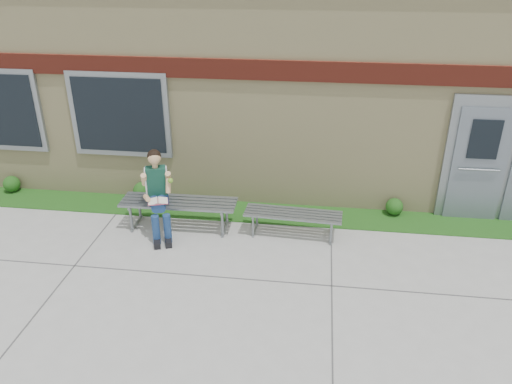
# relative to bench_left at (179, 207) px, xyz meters

# --- Properties ---
(ground) EXTENTS (80.00, 80.00, 0.00)m
(ground) POSITION_rel_bench_left_xyz_m (1.67, -1.90, -0.40)
(ground) COLOR #9E9E99
(ground) RESTS_ON ground
(grass_strip) EXTENTS (16.00, 0.80, 0.02)m
(grass_strip) POSITION_rel_bench_left_xyz_m (1.67, 0.70, -0.39)
(grass_strip) COLOR #204612
(grass_strip) RESTS_ON ground
(school_building) EXTENTS (16.20, 6.22, 4.20)m
(school_building) POSITION_rel_bench_left_xyz_m (1.67, 4.09, 1.70)
(school_building) COLOR beige
(school_building) RESTS_ON ground
(bench_left) EXTENTS (2.02, 0.59, 0.52)m
(bench_left) POSITION_rel_bench_left_xyz_m (0.00, 0.00, 0.00)
(bench_left) COLOR slate
(bench_left) RESTS_ON ground
(bench_right) EXTENTS (1.68, 0.55, 0.43)m
(bench_right) POSITION_rel_bench_left_xyz_m (2.00, 0.00, -0.07)
(bench_right) COLOR slate
(bench_right) RESTS_ON ground
(girl) EXTENTS (0.64, 0.91, 1.49)m
(girl) POSITION_rel_bench_left_xyz_m (-0.28, -0.21, 0.38)
(girl) COLOR navy
(girl) RESTS_ON ground
(shrub_west) EXTENTS (0.33, 0.33, 0.33)m
(shrub_west) POSITION_rel_bench_left_xyz_m (-3.77, 0.95, -0.22)
(shrub_west) COLOR #204612
(shrub_west) RESTS_ON grass_strip
(shrub_mid) EXTENTS (0.36, 0.36, 0.36)m
(shrub_mid) POSITION_rel_bench_left_xyz_m (-1.02, 0.95, -0.20)
(shrub_mid) COLOR #204612
(shrub_mid) RESTS_ON grass_strip
(shrub_east) EXTENTS (0.32, 0.32, 0.32)m
(shrub_east) POSITION_rel_bench_left_xyz_m (3.82, 0.95, -0.23)
(shrub_east) COLOR #204612
(shrub_east) RESTS_ON grass_strip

